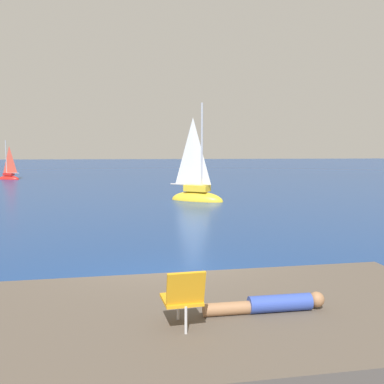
{
  "coord_description": "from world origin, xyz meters",
  "views": [
    {
      "loc": [
        -0.13,
        -9.74,
        3.26
      ],
      "look_at": [
        1.53,
        12.04,
        0.87
      ],
      "focal_mm": 42.44,
      "sensor_mm": 36.0,
      "label": 1
    }
  ],
  "objects_px": {
    "person_sunbather": "(271,304)",
    "beach_chair": "(183,296)",
    "sailboat_near": "(197,195)",
    "sailboat_far": "(9,177)"
  },
  "relations": [
    {
      "from": "sailboat_far",
      "to": "sailboat_near",
      "type": "bearing_deg",
      "value": 151.49
    },
    {
      "from": "person_sunbather",
      "to": "beach_chair",
      "type": "relative_size",
      "value": 2.21
    },
    {
      "from": "sailboat_far",
      "to": "beach_chair",
      "type": "distance_m",
      "value": 38.17
    },
    {
      "from": "sailboat_near",
      "to": "beach_chair",
      "type": "height_order",
      "value": "sailboat_near"
    },
    {
      "from": "sailboat_near",
      "to": "beach_chair",
      "type": "xyz_separation_m",
      "value": [
        -1.87,
        -19.66,
        1.01
      ]
    },
    {
      "from": "person_sunbather",
      "to": "beach_chair",
      "type": "height_order",
      "value": "beach_chair"
    },
    {
      "from": "sailboat_far",
      "to": "person_sunbather",
      "type": "xyz_separation_m",
      "value": [
        14.75,
        -35.19,
        0.8
      ]
    },
    {
      "from": "sailboat_near",
      "to": "person_sunbather",
      "type": "bearing_deg",
      "value": -62.21
    },
    {
      "from": "person_sunbather",
      "to": "beach_chair",
      "type": "bearing_deg",
      "value": 15.51
    },
    {
      "from": "sailboat_near",
      "to": "person_sunbather",
      "type": "relative_size",
      "value": 3.39
    }
  ]
}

